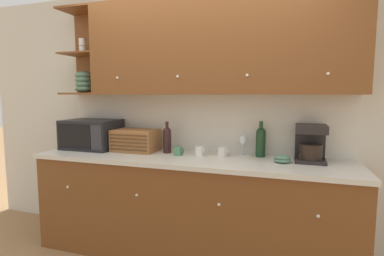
# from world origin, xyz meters

# --- Properties ---
(ground_plane) EXTENTS (24.00, 24.00, 0.00)m
(ground_plane) POSITION_xyz_m (0.00, 0.00, 0.00)
(ground_plane) COLOR #9E754C
(wall_back) EXTENTS (5.33, 0.06, 2.60)m
(wall_back) POSITION_xyz_m (0.00, 0.03, 1.30)
(wall_back) COLOR beige
(wall_back) RESTS_ON ground_plane
(counter_unit) EXTENTS (2.95, 0.68, 0.96)m
(counter_unit) POSITION_xyz_m (0.00, -0.33, 0.48)
(counter_unit) COLOR brown
(counter_unit) RESTS_ON ground_plane
(backsplash_panel) EXTENTS (2.93, 0.01, 0.57)m
(backsplash_panel) POSITION_xyz_m (0.00, -0.01, 1.24)
(backsplash_panel) COLOR silver
(backsplash_panel) RESTS_ON counter_unit
(upper_cabinets) EXTENTS (2.93, 0.35, 0.90)m
(upper_cabinets) POSITION_xyz_m (0.16, -0.16, 1.97)
(upper_cabinets) COLOR brown
(upper_cabinets) RESTS_ON backsplash_panel
(microwave) EXTENTS (0.56, 0.41, 0.31)m
(microwave) POSITION_xyz_m (-1.12, -0.23, 1.11)
(microwave) COLOR black
(microwave) RESTS_ON counter_unit
(bread_box) EXTENTS (0.44, 0.30, 0.22)m
(bread_box) POSITION_xyz_m (-0.60, -0.22, 1.07)
(bread_box) COLOR #996033
(bread_box) RESTS_ON counter_unit
(second_wine_bottle) EXTENTS (0.08, 0.08, 0.31)m
(second_wine_bottle) POSITION_xyz_m (-0.26, -0.21, 1.10)
(second_wine_bottle) COLOR black
(second_wine_bottle) RESTS_ON counter_unit
(mug) EXTENTS (0.09, 0.08, 0.09)m
(mug) POSITION_xyz_m (-0.12, -0.29, 1.00)
(mug) COLOR #4C845B
(mug) RESTS_ON counter_unit
(mug_patterned_third) EXTENTS (0.10, 0.08, 0.09)m
(mug_patterned_third) POSITION_xyz_m (0.08, -0.24, 1.00)
(mug_patterned_third) COLOR silver
(mug_patterned_third) RESTS_ON counter_unit
(mug_blue_second) EXTENTS (0.09, 0.08, 0.09)m
(mug_blue_second) POSITION_xyz_m (0.29, -0.21, 1.00)
(mug_blue_second) COLOR silver
(mug_blue_second) RESTS_ON counter_unit
(wine_glass) EXTENTS (0.07, 0.07, 0.20)m
(wine_glass) POSITION_xyz_m (0.46, -0.08, 1.09)
(wine_glass) COLOR silver
(wine_glass) RESTS_ON counter_unit
(wine_bottle) EXTENTS (0.09, 0.09, 0.33)m
(wine_bottle) POSITION_xyz_m (0.63, -0.11, 1.11)
(wine_bottle) COLOR #19381E
(wine_bottle) RESTS_ON counter_unit
(bowl_stack_on_counter) EXTENTS (0.14, 0.14, 0.07)m
(bowl_stack_on_counter) POSITION_xyz_m (0.83, -0.31, 0.99)
(bowl_stack_on_counter) COLOR slate
(bowl_stack_on_counter) RESTS_ON counter_unit
(coffee_maker) EXTENTS (0.25, 0.25, 0.32)m
(coffee_maker) POSITION_xyz_m (1.05, -0.18, 1.12)
(coffee_maker) COLOR black
(coffee_maker) RESTS_ON counter_unit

